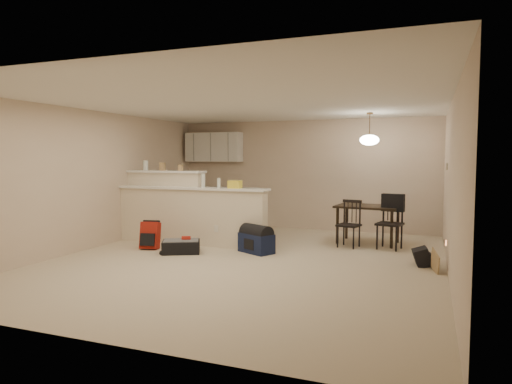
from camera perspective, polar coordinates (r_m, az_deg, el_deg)
The scene contains 20 objects.
room at distance 7.24m, azimuth -1.24°, elevation 1.16°, with size 7.00×7.02×2.50m.
breakfast_bar at distance 8.95m, azimuth -9.32°, elevation -2.40°, with size 3.08×0.58×1.39m.
upper_cabinets at distance 11.16m, azimuth -5.29°, elevation 5.61°, with size 1.40×0.34×0.70m, color white.
kitchen_counter at distance 11.02m, azimuth -4.60°, elevation -1.93°, with size 1.80×0.60×0.90m, color white.
thermostat at distance 8.24m, azimuth 22.76°, elevation 2.96°, with size 0.02×0.12×0.12m, color beige.
jar at distance 9.49m, azimuth -13.63°, elevation 3.25°, with size 0.10×0.10×0.20m, color silver.
cereal_box at distance 9.27m, azimuth -11.62°, elevation 3.14°, with size 0.10×0.07×0.16m, color tan.
small_box at distance 9.05m, azimuth -9.41°, elevation 3.01°, with size 0.08×0.06×0.12m, color tan.
bottle_a at distance 8.57m, azimuth -6.61°, elevation 1.43°, with size 0.07×0.07×0.26m, color silver.
bottle_b at distance 8.43m, azimuth -4.67°, elevation 1.13°, with size 0.06×0.06×0.18m, color silver.
bag_lump at distance 8.30m, azimuth -2.65°, elevation 0.95°, with size 0.22×0.18×0.14m, color tan.
dining_table at distance 9.01m, azimuth 13.83°, elevation -2.21°, with size 1.25×0.90×0.73m.
pendant_lamp at distance 8.96m, azimuth 13.99°, elevation 6.38°, with size 0.36×0.36×0.62m.
dining_chair_near at distance 8.57m, azimuth 11.52°, elevation -3.92°, with size 0.38×0.36×0.87m, color black, non-canonical shape.
dining_chair_far at distance 8.56m, azimuth 16.37°, elevation -3.67°, with size 0.42×0.40×0.97m, color black, non-canonical shape.
suitcase at distance 8.04m, azimuth -9.34°, elevation -6.78°, with size 0.63×0.41×0.21m, color black.
red_backpack at distance 8.50m, azimuth -13.09°, elevation -5.32°, with size 0.32×0.20×0.48m, color #A41D12.
navy_duffel at distance 7.95m, azimuth 0.04°, elevation -6.40°, with size 0.62×0.34×0.34m, color #131C3D.
black_daypack at distance 7.46m, azimuth 20.02°, elevation -7.66°, with size 0.31×0.22×0.27m, color black.
cardboard_sheet at distance 7.15m, azimuth 21.48°, elevation -8.10°, with size 0.39×0.02×0.30m, color tan.
Camera 1 is at (2.73, -6.69, 1.65)m, focal length 32.00 mm.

